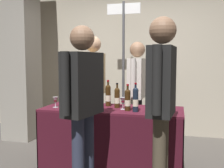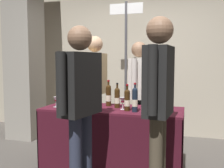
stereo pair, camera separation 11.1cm
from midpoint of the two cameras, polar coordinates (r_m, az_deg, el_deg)
The scene contains 18 objects.
back_partition at distance 4.99m, azimuth 4.66°, elevation 7.02°, with size 7.81×0.12×3.09m, color #B2A893.
concrete_pillar at distance 4.89m, azimuth -20.16°, elevation 8.75°, with size 0.52×0.52×3.43m, color gray.
tasting_table at distance 3.29m, azimuth -0.98°, elevation -9.66°, with size 1.73×0.66×0.80m.
featured_wine_bottle at distance 3.36m, azimuth -1.81°, elevation -2.43°, with size 0.07×0.07×0.34m.
display_bottle_0 at distance 2.99m, azimuth 4.13°, elevation -3.38°, with size 0.07×0.07×0.34m.
display_bottle_1 at distance 3.52m, azimuth -8.41°, elevation -2.33°, with size 0.07×0.07×0.32m.
display_bottle_2 at distance 3.24m, azimuth 0.15°, elevation -2.96°, with size 0.07×0.07×0.31m.
display_bottle_3 at distance 3.05m, azimuth 2.40°, elevation -3.44°, with size 0.07×0.07×0.32m.
display_bottle_4 at distance 3.53m, azimuth -10.94°, elevation -2.32°, with size 0.08×0.08×0.32m.
display_bottle_5 at distance 3.12m, azimuth -7.86°, elevation -3.03°, with size 0.08×0.08×0.34m.
wine_glass_near_vendor at distance 3.36m, azimuth -13.27°, elevation -3.43°, with size 0.07×0.07×0.13m.
wine_glass_mid at distance 3.13m, azimuth 1.39°, elevation -3.64°, with size 0.08×0.08×0.15m.
flower_vase at distance 3.25m, azimuth 8.80°, elevation -3.16°, with size 0.10×0.10×0.41m.
vendor_presenter at distance 3.89m, azimuth 4.72°, elevation -0.47°, with size 0.24×0.62×1.66m.
vendor_assistant at distance 3.96m, azimuth -4.93°, elevation 0.37°, with size 0.29×0.54×1.75m.
taster_foreground_right at distance 2.40m, azimuth 9.54°, elevation -2.23°, with size 0.25×0.59×1.78m.
taster_foreground_left at distance 2.53m, azimuth -7.70°, elevation -2.62°, with size 0.31×0.62×1.72m.
booth_signpost at distance 4.35m, azimuth 1.79°, elevation 5.91°, with size 0.56×0.04×2.35m.
Camera 1 is at (0.79, -3.08, 1.38)m, focal length 41.63 mm.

